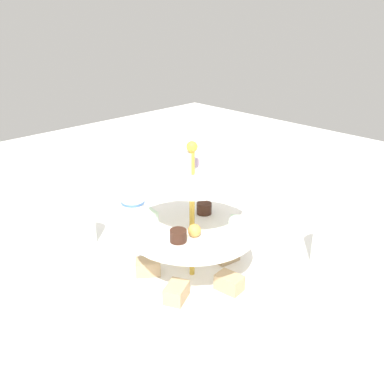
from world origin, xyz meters
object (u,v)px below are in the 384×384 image
object	(u,v)px
water_glass_short_left	(81,226)
butter_knife_right	(228,208)
tiered_serving_stand	(192,240)
teacup_with_saucer	(133,210)
water_glass_tall_right	(330,240)

from	to	relation	value
water_glass_short_left	butter_knife_right	size ratio (longest dim) A/B	0.48
tiered_serving_stand	teacup_with_saucer	distance (m)	0.31
tiered_serving_stand	water_glass_short_left	world-z (taller)	tiered_serving_stand
tiered_serving_stand	water_glass_short_left	xyz separation A→B (m)	(0.27, 0.08, -0.05)
water_glass_short_left	water_glass_tall_right	bearing A→B (deg)	-143.98
water_glass_short_left	teacup_with_saucer	world-z (taller)	water_glass_short_left
butter_knife_right	teacup_with_saucer	bearing A→B (deg)	24.24
water_glass_tall_right	water_glass_short_left	xyz separation A→B (m)	(0.43, 0.32, -0.02)
water_glass_tall_right	water_glass_short_left	size ratio (longest dim) A/B	1.39
tiered_serving_stand	water_glass_short_left	distance (m)	0.29
teacup_with_saucer	tiered_serving_stand	bearing A→B (deg)	164.90
water_glass_tall_right	butter_knife_right	bearing A→B (deg)	-9.90
teacup_with_saucer	butter_knife_right	bearing A→B (deg)	-120.41
butter_knife_right	water_glass_short_left	bearing A→B (deg)	37.97
teacup_with_saucer	butter_knife_right	distance (m)	0.25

